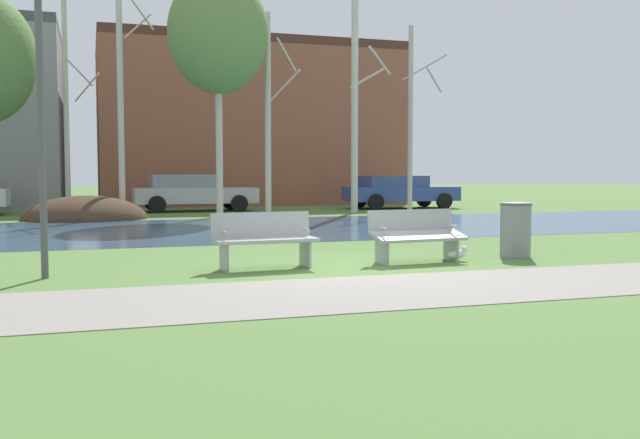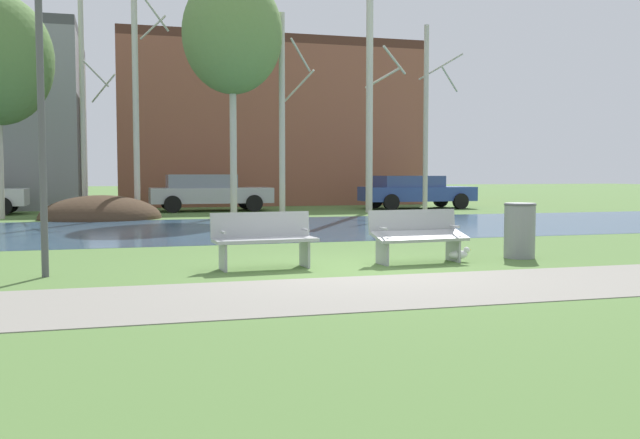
# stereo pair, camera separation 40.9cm
# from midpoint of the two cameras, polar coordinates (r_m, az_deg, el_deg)

# --- Properties ---
(ground_plane) EXTENTS (120.00, 120.00, 0.00)m
(ground_plane) POSITION_cam_midpoint_polar(r_m,az_deg,el_deg) (20.46, -5.60, -0.38)
(ground_plane) COLOR #517538
(paved_path_strip) EXTENTS (60.00, 2.47, 0.01)m
(paved_path_strip) POSITION_cam_midpoint_polar(r_m,az_deg,el_deg) (9.09, 8.01, -5.64)
(paved_path_strip) COLOR gray
(paved_path_strip) RESTS_ON ground
(river_band) EXTENTS (80.00, 8.23, 0.01)m
(river_band) POSITION_cam_midpoint_polar(r_m,az_deg,el_deg) (18.90, -4.74, -0.71)
(river_band) COLOR #33516B
(river_band) RESTS_ON ground
(soil_mound) EXTENTS (3.87, 3.32, 1.52)m
(soil_mound) POSITION_cam_midpoint_polar(r_m,az_deg,el_deg) (23.82, -16.81, 0.07)
(soil_mound) COLOR #423021
(soil_mound) RESTS_ON ground
(bench_left) EXTENTS (1.64, 0.68, 0.87)m
(bench_left) POSITION_cam_midpoint_polar(r_m,az_deg,el_deg) (10.97, -3.49, -1.52)
(bench_left) COLOR #9EA0A3
(bench_left) RESTS_ON ground
(bench_right) EXTENTS (1.64, 0.67, 0.87)m
(bench_right) POSITION_cam_midpoint_polar(r_m,az_deg,el_deg) (11.80, 8.86, -1.19)
(bench_right) COLOR #9EA0A3
(bench_right) RESTS_ON ground
(trash_bin) EXTENTS (0.55, 0.55, 0.96)m
(trash_bin) POSITION_cam_midpoint_polar(r_m,az_deg,el_deg) (12.85, 16.69, -0.78)
(trash_bin) COLOR gray
(trash_bin) RESTS_ON ground
(seagull) EXTENTS (0.41, 0.15, 0.25)m
(seagull) POSITION_cam_midpoint_polar(r_m,az_deg,el_deg) (12.05, 12.15, -2.75)
(seagull) COLOR white
(seagull) RESTS_ON ground
(streetlamp) EXTENTS (0.32, 0.32, 5.12)m
(streetlamp) POSITION_cam_midpoint_polar(r_m,az_deg,el_deg) (10.85, -20.69, 13.93)
(streetlamp) COLOR #4C4C51
(streetlamp) RESTS_ON ground
(birch_left) EXTENTS (1.18, 1.94, 7.40)m
(birch_left) POSITION_cam_midpoint_polar(r_m,az_deg,el_deg) (25.31, -18.10, 8.73)
(birch_left) COLOR #BCB7A8
(birch_left) RESTS_ON ground
(birch_center_left) EXTENTS (1.23, 2.14, 9.31)m
(birch_center_left) POSITION_cam_midpoint_polar(r_m,az_deg,el_deg) (24.64, -14.16, 11.27)
(birch_center_left) COLOR beige
(birch_center_left) RESTS_ON ground
(birch_center) EXTENTS (3.38, 3.38, 8.19)m
(birch_center) POSITION_cam_midpoint_polar(r_m,az_deg,el_deg) (24.74, -6.60, 14.63)
(birch_center) COLOR beige
(birch_center) RESTS_ON ground
(birch_center_right) EXTENTS (1.28, 2.14, 7.01)m
(birch_center_right) POSITION_cam_midpoint_polar(r_m,az_deg,el_deg) (24.91, -2.53, 8.64)
(birch_center_right) COLOR beige
(birch_center_right) RESTS_ON ground
(birch_right) EXTENTS (1.54, 2.58, 8.76)m
(birch_right) POSITION_cam_midpoint_polar(r_m,az_deg,el_deg) (26.56, 4.54, 10.15)
(birch_right) COLOR beige
(birch_right) RESTS_ON ground
(birch_far_right) EXTENTS (1.54, 2.70, 7.04)m
(birch_far_right) POSITION_cam_midpoint_polar(r_m,az_deg,el_deg) (27.41, 9.06, 8.26)
(birch_far_right) COLOR #BCB7A8
(birch_far_right) RESTS_ON ground
(parked_sedan_second_silver) EXTENTS (4.63, 1.97, 1.41)m
(parked_sedan_second_silver) POSITION_cam_midpoint_polar(r_m,az_deg,el_deg) (27.53, -8.59, 2.24)
(parked_sedan_second_silver) COLOR #B2B5BC
(parked_sedan_second_silver) RESTS_ON ground
(parked_hatch_third_blue) EXTENTS (4.61, 2.07, 1.35)m
(parked_hatch_third_blue) POSITION_cam_midpoint_polar(r_m,az_deg,el_deg) (29.45, 8.06, 2.30)
(parked_hatch_third_blue) COLOR #2D4793
(parked_hatch_third_blue) RESTS_ON ground
(building_brick_low) EXTENTS (13.88, 8.59, 7.57)m
(building_brick_low) POSITION_cam_midpoint_polar(r_m,az_deg,el_deg) (35.49, -4.38, 7.52)
(building_brick_low) COLOR brown
(building_brick_low) RESTS_ON ground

